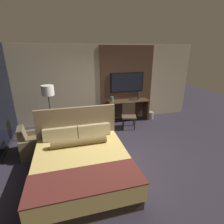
{
  "coord_description": "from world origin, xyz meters",
  "views": [
    {
      "loc": [
        -1.3,
        -3.64,
        2.6
      ],
      "look_at": [
        -0.06,
        0.89,
        0.91
      ],
      "focal_mm": 28.0,
      "sensor_mm": 36.0,
      "label": 1
    }
  ],
  "objects_px": {
    "bed": "(82,164)",
    "floor_lamp": "(48,95)",
    "desk": "(128,107)",
    "tv": "(127,82)",
    "waste_bin": "(151,115)",
    "desk_chair": "(129,113)",
    "armchair_by_window": "(35,144)",
    "vase_tall": "(138,96)",
    "vase_short": "(112,99)",
    "book": "(133,99)"
  },
  "relations": [
    {
      "from": "tv",
      "to": "waste_bin",
      "type": "bearing_deg",
      "value": -20.1
    },
    {
      "from": "armchair_by_window",
      "to": "book",
      "type": "relative_size",
      "value": 3.23
    },
    {
      "from": "desk_chair",
      "to": "vase_short",
      "type": "relative_size",
      "value": 5.28
    },
    {
      "from": "bed",
      "to": "desk",
      "type": "bearing_deg",
      "value": 53.84
    },
    {
      "from": "vase_tall",
      "to": "tv",
      "type": "bearing_deg",
      "value": 156.91
    },
    {
      "from": "book",
      "to": "desk_chair",
      "type": "bearing_deg",
      "value": -121.41
    },
    {
      "from": "tv",
      "to": "book",
      "type": "bearing_deg",
      "value": -48.13
    },
    {
      "from": "desk",
      "to": "book",
      "type": "relative_size",
      "value": 5.93
    },
    {
      "from": "desk_chair",
      "to": "floor_lamp",
      "type": "xyz_separation_m",
      "value": [
        -2.54,
        -0.25,
        0.89
      ]
    },
    {
      "from": "bed",
      "to": "desk",
      "type": "xyz_separation_m",
      "value": [
        2.07,
        2.83,
        0.19
      ]
    },
    {
      "from": "book",
      "to": "vase_tall",
      "type": "bearing_deg",
      "value": 3.86
    },
    {
      "from": "desk_chair",
      "to": "book",
      "type": "bearing_deg",
      "value": 74.67
    },
    {
      "from": "desk",
      "to": "tv",
      "type": "bearing_deg",
      "value": 90.0
    },
    {
      "from": "bed",
      "to": "floor_lamp",
      "type": "relative_size",
      "value": 1.28
    },
    {
      "from": "desk_chair",
      "to": "vase_tall",
      "type": "height_order",
      "value": "vase_tall"
    },
    {
      "from": "desk",
      "to": "floor_lamp",
      "type": "distance_m",
      "value": 3.0
    },
    {
      "from": "tv",
      "to": "vase_tall",
      "type": "relative_size",
      "value": 4.66
    },
    {
      "from": "tv",
      "to": "vase_tall",
      "type": "height_order",
      "value": "tv"
    },
    {
      "from": "floor_lamp",
      "to": "book",
      "type": "distance_m",
      "value": 3.1
    },
    {
      "from": "bed",
      "to": "waste_bin",
      "type": "xyz_separation_m",
      "value": [
        2.98,
        2.69,
        -0.2
      ]
    },
    {
      "from": "vase_short",
      "to": "book",
      "type": "relative_size",
      "value": 0.63
    },
    {
      "from": "armchair_by_window",
      "to": "waste_bin",
      "type": "relative_size",
      "value": 2.98
    },
    {
      "from": "desk_chair",
      "to": "tv",
      "type": "bearing_deg",
      "value": 92.01
    },
    {
      "from": "desk",
      "to": "armchair_by_window",
      "type": "bearing_deg",
      "value": -154.12
    },
    {
      "from": "tv",
      "to": "armchair_by_window",
      "type": "bearing_deg",
      "value": -151.28
    },
    {
      "from": "vase_tall",
      "to": "vase_short",
      "type": "relative_size",
      "value": 1.69
    },
    {
      "from": "armchair_by_window",
      "to": "vase_short",
      "type": "relative_size",
      "value": 5.1
    },
    {
      "from": "bed",
      "to": "tv",
      "type": "bearing_deg",
      "value": 55.68
    },
    {
      "from": "desk",
      "to": "book",
      "type": "distance_m",
      "value": 0.33
    },
    {
      "from": "floor_lamp",
      "to": "vase_short",
      "type": "relative_size",
      "value": 10.16
    },
    {
      "from": "armchair_by_window",
      "to": "vase_tall",
      "type": "bearing_deg",
      "value": -73.18
    },
    {
      "from": "armchair_by_window",
      "to": "book",
      "type": "distance_m",
      "value": 3.73
    },
    {
      "from": "armchair_by_window",
      "to": "book",
      "type": "height_order",
      "value": "book"
    },
    {
      "from": "desk_chair",
      "to": "desk",
      "type": "bearing_deg",
      "value": 87.68
    },
    {
      "from": "desk",
      "to": "floor_lamp",
      "type": "xyz_separation_m",
      "value": [
        -2.75,
        -0.86,
        0.87
      ]
    },
    {
      "from": "bed",
      "to": "desk",
      "type": "relative_size",
      "value": 1.39
    },
    {
      "from": "tv",
      "to": "desk_chair",
      "type": "bearing_deg",
      "value": -104.07
    },
    {
      "from": "armchair_by_window",
      "to": "vase_tall",
      "type": "xyz_separation_m",
      "value": [
        3.59,
        1.56,
        0.68
      ]
    },
    {
      "from": "vase_tall",
      "to": "desk_chair",
      "type": "bearing_deg",
      "value": -134.35
    },
    {
      "from": "armchair_by_window",
      "to": "vase_short",
      "type": "height_order",
      "value": "vase_short"
    },
    {
      "from": "armchair_by_window",
      "to": "desk_chair",
      "type": "bearing_deg",
      "value": -79.3
    },
    {
      "from": "tv",
      "to": "waste_bin",
      "type": "distance_m",
      "value": 1.62
    },
    {
      "from": "bed",
      "to": "desk_chair",
      "type": "bearing_deg",
      "value": 49.97
    },
    {
      "from": "desk",
      "to": "vase_short",
      "type": "height_order",
      "value": "vase_short"
    },
    {
      "from": "floor_lamp",
      "to": "vase_tall",
      "type": "bearing_deg",
      "value": 15.6
    },
    {
      "from": "vase_short",
      "to": "desk_chair",
      "type": "bearing_deg",
      "value": -56.05
    },
    {
      "from": "desk",
      "to": "tv",
      "type": "relative_size",
      "value": 1.19
    },
    {
      "from": "desk",
      "to": "vase_tall",
      "type": "xyz_separation_m",
      "value": [
        0.41,
        0.02,
        0.41
      ]
    },
    {
      "from": "desk_chair",
      "to": "vase_tall",
      "type": "xyz_separation_m",
      "value": [
        0.62,
        0.63,
        0.43
      ]
    },
    {
      "from": "armchair_by_window",
      "to": "desk",
      "type": "bearing_deg",
      "value": -70.84
    }
  ]
}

